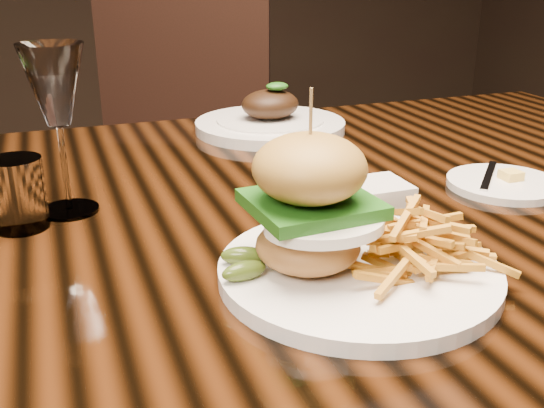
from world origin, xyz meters
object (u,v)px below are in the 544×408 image
object	(u,v)px
burger_plate	(352,234)
chair_far	(180,159)
dining_table	(246,255)
far_dish	(270,122)
wine_glass	(55,91)

from	to	relation	value
burger_plate	chair_far	distance (m)	1.15
dining_table	far_dish	size ratio (longest dim) A/B	6.13
dining_table	wine_glass	xyz separation A→B (m)	(-0.21, 0.04, 0.22)
chair_far	burger_plate	bearing A→B (deg)	-69.47
dining_table	chair_far	size ratio (longest dim) A/B	1.68
burger_plate	wine_glass	distance (m)	0.37
burger_plate	wine_glass	size ratio (longest dim) A/B	1.34
dining_table	chair_far	bearing A→B (deg)	83.84
far_dish	chair_far	world-z (taller)	chair_far
burger_plate	wine_glass	xyz separation A→B (m)	(-0.24, 0.27, 0.10)
dining_table	chair_far	world-z (taller)	chair_far
burger_plate	far_dish	distance (m)	0.56
wine_glass	far_dish	size ratio (longest dim) A/B	0.76
dining_table	burger_plate	xyz separation A→B (m)	(0.03, -0.23, 0.12)
wine_glass	burger_plate	bearing A→B (deg)	-48.34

